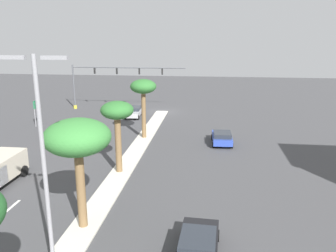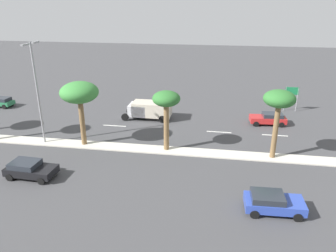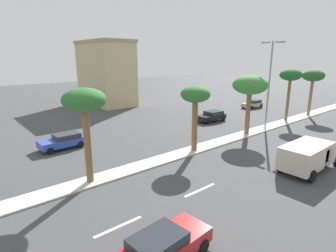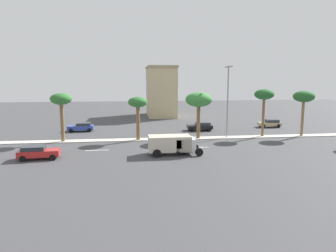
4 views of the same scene
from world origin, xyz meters
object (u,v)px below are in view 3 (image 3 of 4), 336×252
(palm_tree_right, at_px, (84,104))
(palm_tree_rear, at_px, (313,77))
(street_lamp_trailing, at_px, (270,79))
(box_truck, at_px, (309,155))
(sedan_black_left, at_px, (212,116))
(palm_tree_inboard, at_px, (291,76))
(palm_tree_far, at_px, (250,86))
(sedan_red_far, at_px, (165,245))
(commercial_building, at_px, (106,73))
(sedan_tan_rear, at_px, (253,104))
(palm_tree_center, at_px, (195,98))
(sedan_blue_inboard, at_px, (63,141))

(palm_tree_right, bearing_deg, palm_tree_rear, 89.73)
(street_lamp_trailing, bearing_deg, palm_tree_right, -89.60)
(palm_tree_rear, distance_m, box_truck, 22.95)
(sedan_black_left, bearing_deg, street_lamp_trailing, 19.29)
(palm_tree_inboard, xyz_separation_m, palm_tree_rear, (0.49, 5.96, -0.28))
(palm_tree_right, bearing_deg, sedan_black_left, 108.33)
(palm_tree_far, distance_m, box_truck, 10.96)
(street_lamp_trailing, relative_size, sedan_red_far, 2.38)
(commercial_building, height_order, palm_tree_far, commercial_building)
(sedan_tan_rear, bearing_deg, palm_tree_center, -69.05)
(commercial_building, bearing_deg, palm_tree_far, 4.82)
(palm_tree_inboard, bearing_deg, street_lamp_trailing, -88.38)
(palm_tree_far, distance_m, sedan_tan_rear, 18.39)
(palm_tree_right, distance_m, sedan_red_far, 10.39)
(sedan_tan_rear, bearing_deg, sedan_red_far, -62.49)
(palm_tree_center, bearing_deg, sedan_red_far, -50.61)
(sedan_blue_inboard, xyz_separation_m, box_truck, (17.56, 12.87, 0.48))
(sedan_black_left, bearing_deg, commercial_building, -168.66)
(street_lamp_trailing, bearing_deg, palm_tree_center, -88.68)
(palm_tree_center, xyz_separation_m, palm_tree_inboard, (-0.46, 18.55, 1.04))
(sedan_blue_inboard, xyz_separation_m, sedan_red_far, (17.85, -1.90, 0.01))
(palm_tree_far, relative_size, sedan_black_left, 1.55)
(palm_tree_rear, height_order, sedan_tan_rear, palm_tree_rear)
(palm_tree_right, bearing_deg, box_truck, 57.70)
(palm_tree_rear, height_order, street_lamp_trailing, street_lamp_trailing)
(sedan_tan_rear, relative_size, sedan_blue_inboard, 0.95)
(palm_tree_center, height_order, street_lamp_trailing, street_lamp_trailing)
(palm_tree_rear, xyz_separation_m, sedan_tan_rear, (-9.19, -0.60, -5.10))
(box_truck, bearing_deg, palm_tree_far, 151.17)
(box_truck, bearing_deg, commercial_building, 176.30)
(palm_tree_rear, xyz_separation_m, sedan_blue_inboard, (-8.86, -33.61, -5.07))
(sedan_red_far, bearing_deg, street_lamp_trailing, 111.27)
(palm_tree_right, distance_m, palm_tree_rear, 34.77)
(box_truck, bearing_deg, street_lamp_trailing, 134.54)
(palm_tree_right, distance_m, sedan_tan_rear, 35.68)
(palm_tree_right, xyz_separation_m, sedan_black_left, (-6.91, 20.86, -4.87))
(commercial_building, height_order, street_lamp_trailing, commercial_building)
(palm_tree_far, xyz_separation_m, palm_tree_rear, (0.13, 15.87, 0.31))
(palm_tree_center, height_order, sedan_black_left, palm_tree_center)
(commercial_building, distance_m, sedan_blue_inboard, 25.76)
(palm_tree_far, bearing_deg, palm_tree_inboard, 92.05)
(palm_tree_inboard, distance_m, box_truck, 18.07)
(palm_tree_center, xyz_separation_m, sedan_black_left, (-7.05, 10.60, -4.32))
(palm_tree_right, bearing_deg, commercial_building, 150.22)
(palm_tree_right, height_order, sedan_red_far, palm_tree_right)
(street_lamp_trailing, bearing_deg, sedan_tan_rear, 128.97)
(palm_tree_rear, bearing_deg, sedan_blue_inboard, -104.77)
(palm_tree_center, xyz_separation_m, palm_tree_far, (-0.10, 8.64, 0.45))
(sedan_black_left, xyz_separation_m, sedan_red_far, (16.07, -21.59, 0.01))
(street_lamp_trailing, xyz_separation_m, sedan_tan_rear, (-8.86, 10.95, -5.39))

